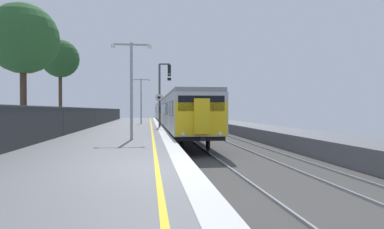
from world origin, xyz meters
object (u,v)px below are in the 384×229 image
(speed_limit_sign, at_px, (159,106))
(platform_lamp_far, at_px, (141,97))
(background_tree_centre, at_px, (23,40))
(signal_gantry, at_px, (162,88))
(platform_lamp_mid, at_px, (131,81))
(commuter_train_at_platform, at_px, (169,112))
(background_tree_left, at_px, (59,60))

(speed_limit_sign, xyz_separation_m, platform_lamp_far, (-1.67, 9.79, 1.16))
(background_tree_centre, bearing_deg, signal_gantry, 53.28)
(speed_limit_sign, distance_m, platform_lamp_mid, 10.77)
(platform_lamp_far, xyz_separation_m, background_tree_centre, (-5.85, -18.34, 2.29))
(commuter_train_at_platform, height_order, speed_limit_sign, commuter_train_at_platform)
(platform_lamp_mid, xyz_separation_m, platform_lamp_far, (0.00, 20.36, 0.03))
(commuter_train_at_platform, xyz_separation_m, signal_gantry, (-1.49, -16.94, 2.17))
(background_tree_left, distance_m, background_tree_centre, 10.37)
(platform_lamp_mid, bearing_deg, commuter_train_at_platform, 83.21)
(commuter_train_at_platform, distance_m, background_tree_centre, 29.32)
(platform_lamp_far, bearing_deg, commuter_train_at_platform, 69.00)
(commuter_train_at_platform, bearing_deg, signal_gantry, -95.03)
(speed_limit_sign, height_order, background_tree_centre, background_tree_centre)
(signal_gantry, xyz_separation_m, platform_lamp_mid, (-2.03, -12.58, -0.53))
(commuter_train_at_platform, xyz_separation_m, platform_lamp_mid, (-3.52, -29.53, 1.64))
(commuter_train_at_platform, xyz_separation_m, platform_lamp_far, (-3.52, -9.16, 1.67))
(signal_gantry, bearing_deg, background_tree_left, -178.50)
(signal_gantry, xyz_separation_m, background_tree_centre, (-7.88, -10.56, 1.79))
(platform_lamp_far, height_order, background_tree_left, background_tree_left)
(background_tree_centre, bearing_deg, commuter_train_at_platform, 71.19)
(commuter_train_at_platform, distance_m, signal_gantry, 17.15)
(commuter_train_at_platform, xyz_separation_m, background_tree_centre, (-9.37, -27.50, 3.96))
(platform_lamp_mid, height_order, background_tree_left, background_tree_left)
(platform_lamp_mid, relative_size, background_tree_left, 0.66)
(platform_lamp_far, distance_m, background_tree_centre, 19.38)
(platform_lamp_mid, xyz_separation_m, background_tree_left, (-6.56, 12.36, 2.76))
(commuter_train_at_platform, relative_size, platform_lamp_far, 12.20)
(signal_gantry, xyz_separation_m, speed_limit_sign, (-0.35, -2.01, -1.66))
(commuter_train_at_platform, relative_size, speed_limit_sign, 21.33)
(background_tree_left, bearing_deg, platform_lamp_far, 50.68)
(platform_lamp_mid, bearing_deg, speed_limit_sign, 81.02)
(commuter_train_at_platform, bearing_deg, platform_lamp_far, -111.00)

